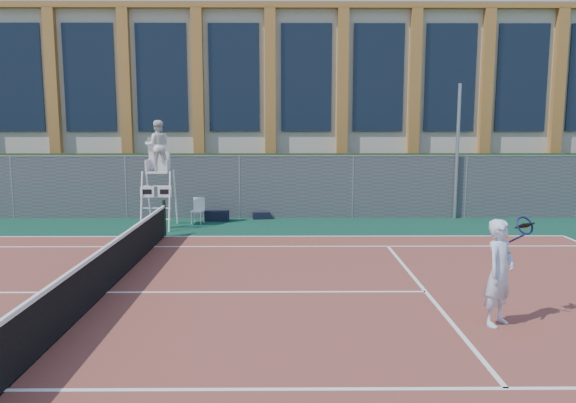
{
  "coord_description": "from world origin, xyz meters",
  "views": [
    {
      "loc": [
        3.56,
        -10.84,
        3.42
      ],
      "look_at": [
        3.66,
        3.0,
        1.43
      ],
      "focal_mm": 35.0,
      "sensor_mm": 36.0,
      "label": 1
    }
  ],
  "objects_px": {
    "plastic_chair": "(198,208)",
    "umpire_chair": "(158,149)",
    "steel_pole": "(457,152)",
    "tennis_player": "(500,272)"
  },
  "relations": [
    {
      "from": "plastic_chair",
      "to": "umpire_chair",
      "type": "bearing_deg",
      "value": -144.17
    },
    {
      "from": "umpire_chair",
      "to": "plastic_chair",
      "type": "xyz_separation_m",
      "value": [
        1.12,
        0.81,
        -2.04
      ]
    },
    {
      "from": "steel_pole",
      "to": "umpire_chair",
      "type": "distance_m",
      "value": 10.2
    },
    {
      "from": "plastic_chair",
      "to": "tennis_player",
      "type": "xyz_separation_m",
      "value": [
        6.47,
        -9.69,
        0.42
      ]
    },
    {
      "from": "umpire_chair",
      "to": "plastic_chair",
      "type": "height_order",
      "value": "umpire_chair"
    },
    {
      "from": "steel_pole",
      "to": "tennis_player",
      "type": "relative_size",
      "value": 2.61
    },
    {
      "from": "steel_pole",
      "to": "tennis_player",
      "type": "bearing_deg",
      "value": -103.18
    },
    {
      "from": "steel_pole",
      "to": "tennis_player",
      "type": "xyz_separation_m",
      "value": [
        -2.47,
        -10.53,
        -1.42
      ]
    },
    {
      "from": "tennis_player",
      "to": "steel_pole",
      "type": "bearing_deg",
      "value": 76.82
    },
    {
      "from": "umpire_chair",
      "to": "plastic_chair",
      "type": "relative_size",
      "value": 4.09
    }
  ]
}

